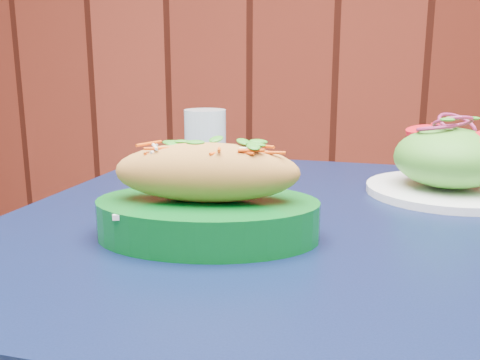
# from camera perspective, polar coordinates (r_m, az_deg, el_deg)

# --- Properties ---
(cafe_table) EXTENTS (0.87, 0.87, 0.75)m
(cafe_table) POSITION_cam_1_polar(r_m,az_deg,el_deg) (0.76, 7.06, -10.28)
(cafe_table) COLOR black
(cafe_table) RESTS_ON ground
(banh_mi_basket) EXTENTS (0.28, 0.20, 0.12)m
(banh_mi_basket) POSITION_cam_1_polar(r_m,az_deg,el_deg) (0.63, -3.52, -2.09)
(banh_mi_basket) COLOR #055A1A
(banh_mi_basket) RESTS_ON cafe_table
(salad_plate) EXTENTS (0.25, 0.25, 0.12)m
(salad_plate) POSITION_cam_1_polar(r_m,az_deg,el_deg) (0.89, 21.39, 1.65)
(salad_plate) COLOR white
(salad_plate) RESTS_ON cafe_table
(water_glass) EXTENTS (0.07, 0.07, 0.12)m
(water_glass) POSITION_cam_1_polar(r_m,az_deg,el_deg) (0.95, -3.72, 3.93)
(water_glass) COLOR silver
(water_glass) RESTS_ON cafe_table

